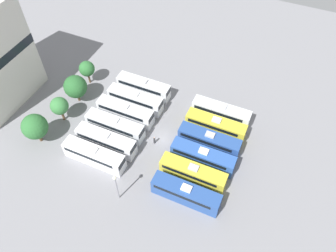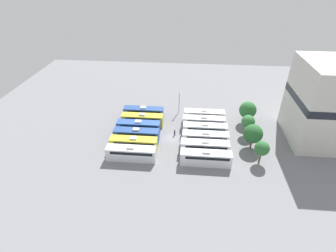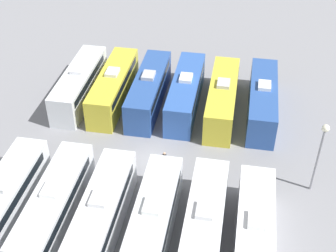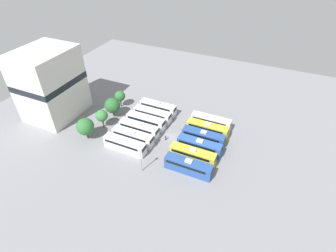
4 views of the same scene
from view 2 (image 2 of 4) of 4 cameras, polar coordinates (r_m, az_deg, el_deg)
name	(u,v)px [view 2 (image 2 of 4)]	position (r m, az deg, el deg)	size (l,w,h in m)	color
ground_plane	(171,138)	(66.98, 0.61, -2.60)	(114.75, 114.75, 0.00)	gray
bus_0	(144,112)	(74.91, -5.32, 2.97)	(2.62, 11.20, 3.58)	#284C93
bus_1	(143,119)	(71.54, -5.57, 1.42)	(2.62, 11.20, 3.58)	gold
bus_2	(139,127)	(68.51, -6.40, -0.16)	(2.62, 11.20, 3.58)	#2D56A8
bus_3	(137,135)	(65.44, -6.84, -1.92)	(2.62, 11.20, 3.58)	#284C93
bus_4	(134,144)	(62.50, -7.44, -3.82)	(2.62, 11.20, 3.58)	gold
bus_5	(131,153)	(59.71, -7.99, -5.84)	(2.62, 11.20, 3.58)	silver
bus_6	(204,116)	(73.74, 7.91, 2.27)	(2.62, 11.20, 3.58)	white
bus_7	(204,122)	(70.69, 7.79, 0.85)	(2.62, 11.20, 3.58)	silver
bus_8	(205,130)	(67.63, 8.07, -0.77)	(2.62, 11.20, 3.58)	silver
bus_9	(205,138)	(64.46, 8.13, -2.62)	(2.62, 11.20, 3.58)	silver
bus_10	(205,147)	(61.48, 8.03, -4.56)	(2.62, 11.20, 3.58)	silver
bus_11	(206,158)	(58.45, 8.25, -6.83)	(2.62, 11.20, 3.58)	silver
worker_person	(175,133)	(67.61, 1.45, -1.43)	(0.36, 0.36, 1.69)	#333338
light_pole	(179,98)	(76.33, 2.45, 6.05)	(0.60, 0.60, 6.57)	gray
tree_0	(248,110)	(74.52, 16.97, 3.34)	(4.61, 4.61, 6.28)	brown
tree_1	(248,122)	(69.34, 17.04, 0.89)	(3.39, 3.39, 5.53)	brown
tree_2	(253,134)	(64.82, 18.02, -1.64)	(4.56, 4.56, 6.12)	brown
tree_3	(262,149)	(60.76, 19.78, -4.64)	(3.24, 3.24, 5.39)	brown
depot_building	(324,103)	(72.01, 30.76, 4.36)	(16.07, 13.12, 19.78)	beige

